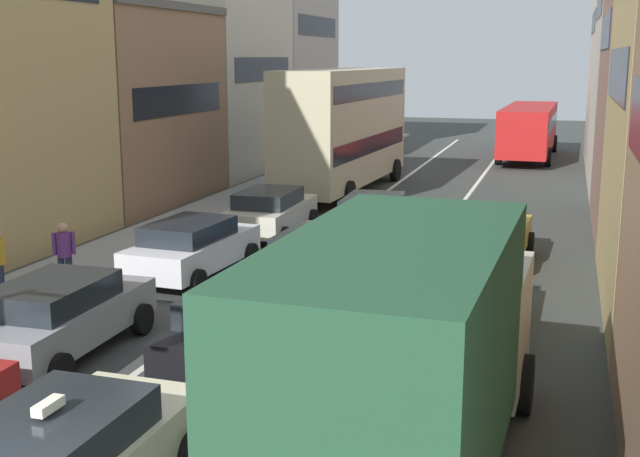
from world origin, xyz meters
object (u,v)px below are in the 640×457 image
object	(u,v)px
sedan_left_lane_third	(192,247)
sedan_right_lane_behind_truck	(462,291)
bus_far_queue_secondary	(529,127)
bus_mid_queue_primary	(344,124)
coupe_centre_lane_fourth	(373,218)
pedestrian_mid_sidewalk	(64,252)
sedan_centre_lane_second	(245,324)
wagon_right_lane_far	(490,235)
wagon_left_lane_second	(58,315)
hatchback_centre_lane_third	(319,258)
sedan_left_lane_fourth	(270,211)
removalist_box_truck	(409,348)

from	to	relation	value
sedan_left_lane_third	sedan_right_lane_behind_truck	size ratio (longest dim) A/B	1.02
bus_far_queue_secondary	bus_mid_queue_primary	bearing A→B (deg)	155.57
coupe_centre_lane_fourth	bus_far_queue_secondary	bearing A→B (deg)	-10.74
coupe_centre_lane_fourth	bus_mid_queue_primary	distance (m)	9.87
sedan_right_lane_behind_truck	pedestrian_mid_sidewalk	xyz separation A→B (m)	(-9.56, 0.09, 0.15)
bus_far_queue_secondary	pedestrian_mid_sidewalk	bearing A→B (deg)	163.98
sedan_centre_lane_second	sedan_left_lane_third	bearing A→B (deg)	34.83
sedan_left_lane_third	wagon_right_lane_far	xyz separation A→B (m)	(7.17, 3.62, 0.00)
sedan_right_lane_behind_truck	bus_mid_queue_primary	xyz separation A→B (m)	(-6.95, 16.07, 2.03)
coupe_centre_lane_fourth	sedan_left_lane_third	bearing A→B (deg)	142.05
wagon_left_lane_second	sedan_right_lane_behind_truck	xyz separation A→B (m)	(7.07, 3.82, 0.00)
hatchback_centre_lane_third	sedan_centre_lane_second	bearing A→B (deg)	-176.35
wagon_right_lane_far	bus_far_queue_secondary	size ratio (longest dim) A/B	0.41
wagon_left_lane_second	sedan_right_lane_behind_truck	size ratio (longest dim) A/B	1.00
sedan_right_lane_behind_truck	bus_mid_queue_primary	size ratio (longest dim) A/B	0.41
sedan_left_lane_third	coupe_centre_lane_fourth	distance (m)	6.14
hatchback_centre_lane_third	wagon_right_lane_far	bearing A→B (deg)	-42.29
sedan_left_lane_third	wagon_left_lane_second	bearing A→B (deg)	-175.82
hatchback_centre_lane_third	sedan_left_lane_fourth	distance (m)	6.27
wagon_left_lane_second	bus_mid_queue_primary	size ratio (longest dim) A/B	0.41
sedan_left_lane_third	sedan_right_lane_behind_truck	bearing A→B (deg)	-102.18
sedan_left_lane_third	bus_far_queue_secondary	size ratio (longest dim) A/B	0.42
wagon_left_lane_second	wagon_right_lane_far	world-z (taller)	same
hatchback_centre_lane_third	bus_mid_queue_primary	size ratio (longest dim) A/B	0.41
sedan_centre_lane_second	wagon_right_lane_far	size ratio (longest dim) A/B	0.99
wagon_left_lane_second	pedestrian_mid_sidewalk	world-z (taller)	pedestrian_mid_sidewalk
coupe_centre_lane_fourth	sedan_right_lane_behind_truck	size ratio (longest dim) A/B	1.01
sedan_left_lane_third	pedestrian_mid_sidewalk	xyz separation A→B (m)	(-2.44, -1.94, 0.15)
removalist_box_truck	pedestrian_mid_sidewalk	xyz separation A→B (m)	(-9.72, 6.89, -1.03)
sedan_centre_lane_second	sedan_left_lane_fourth	distance (m)	11.00
bus_far_queue_secondary	sedan_centre_lane_second	bearing A→B (deg)	175.64
pedestrian_mid_sidewalk	wagon_left_lane_second	bearing A→B (deg)	179.83
wagon_left_lane_second	wagon_right_lane_far	size ratio (longest dim) A/B	0.99
sedan_left_lane_third	bus_mid_queue_primary	size ratio (longest dim) A/B	0.42
sedan_centre_lane_second	bus_mid_queue_primary	distance (m)	19.73
wagon_left_lane_second	wagon_right_lane_far	distance (m)	11.85
wagon_left_lane_second	bus_mid_queue_primary	xyz separation A→B (m)	(0.13, 19.88, 2.03)
coupe_centre_lane_fourth	pedestrian_mid_sidewalk	bearing A→B (deg)	136.67
sedan_centre_lane_second	sedan_left_lane_fourth	size ratio (longest dim) A/B	1.00
bus_mid_queue_primary	sedan_left_lane_fourth	bearing A→B (deg)	-176.73
sedan_left_lane_fourth	bus_far_queue_secondary	size ratio (longest dim) A/B	0.41
sedan_left_lane_third	wagon_right_lane_far	distance (m)	8.04
sedan_left_lane_fourth	pedestrian_mid_sidewalk	bearing A→B (deg)	158.59
coupe_centre_lane_fourth	sedan_left_lane_fourth	bearing A→B (deg)	84.54
removalist_box_truck	bus_far_queue_secondary	bearing A→B (deg)	2.35
removalist_box_truck	wagon_right_lane_far	bearing A→B (deg)	2.33
sedan_centre_lane_second	hatchback_centre_lane_third	distance (m)	5.11
bus_mid_queue_primary	sedan_right_lane_behind_truck	bearing A→B (deg)	-153.62
sedan_centre_lane_second	bus_mid_queue_primary	size ratio (longest dim) A/B	0.41
wagon_left_lane_second	bus_far_queue_secondary	xyz separation A→B (m)	(6.91, 33.92, 0.96)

